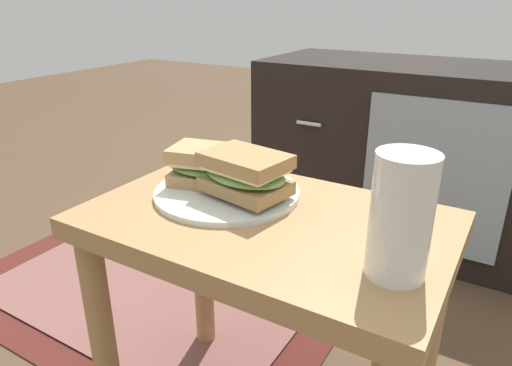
{
  "coord_description": "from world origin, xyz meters",
  "views": [
    {
      "loc": [
        0.32,
        -0.57,
        0.78
      ],
      "look_at": [
        -0.02,
        0.0,
        0.51
      ],
      "focal_mm": 32.6,
      "sensor_mm": 36.0,
      "label": 1
    }
  ],
  "objects_px": {
    "plate": "(227,192)",
    "sandwich_back": "(246,173)",
    "beer_glass": "(401,219)",
    "tv_cabinet": "(409,153)",
    "sandwich_front": "(209,166)"
  },
  "relations": [
    {
      "from": "sandwich_front",
      "to": "sandwich_back",
      "type": "xyz_separation_m",
      "value": [
        0.08,
        -0.01,
        0.01
      ]
    },
    {
      "from": "tv_cabinet",
      "to": "sandwich_front",
      "type": "distance_m",
      "value": 0.94
    },
    {
      "from": "tv_cabinet",
      "to": "plate",
      "type": "distance_m",
      "value": 0.94
    },
    {
      "from": "tv_cabinet",
      "to": "beer_glass",
      "type": "bearing_deg",
      "value": -78.31
    },
    {
      "from": "sandwich_back",
      "to": "beer_glass",
      "type": "xyz_separation_m",
      "value": [
        0.27,
        -0.09,
        0.02
      ]
    },
    {
      "from": "sandwich_front",
      "to": "sandwich_back",
      "type": "distance_m",
      "value": 0.09
    },
    {
      "from": "plate",
      "to": "sandwich_back",
      "type": "bearing_deg",
      "value": -9.95
    },
    {
      "from": "sandwich_back",
      "to": "beer_glass",
      "type": "distance_m",
      "value": 0.28
    },
    {
      "from": "plate",
      "to": "beer_glass",
      "type": "relative_size",
      "value": 1.59
    },
    {
      "from": "sandwich_back",
      "to": "beer_glass",
      "type": "bearing_deg",
      "value": -17.92
    },
    {
      "from": "sandwich_front",
      "to": "sandwich_back",
      "type": "bearing_deg",
      "value": -9.95
    },
    {
      "from": "sandwich_front",
      "to": "sandwich_back",
      "type": "height_order",
      "value": "sandwich_back"
    },
    {
      "from": "tv_cabinet",
      "to": "sandwich_front",
      "type": "bearing_deg",
      "value": -99.07
    },
    {
      "from": "sandwich_front",
      "to": "tv_cabinet",
      "type": "bearing_deg",
      "value": 80.93
    },
    {
      "from": "beer_glass",
      "to": "plate",
      "type": "bearing_deg",
      "value": 163.12
    }
  ]
}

